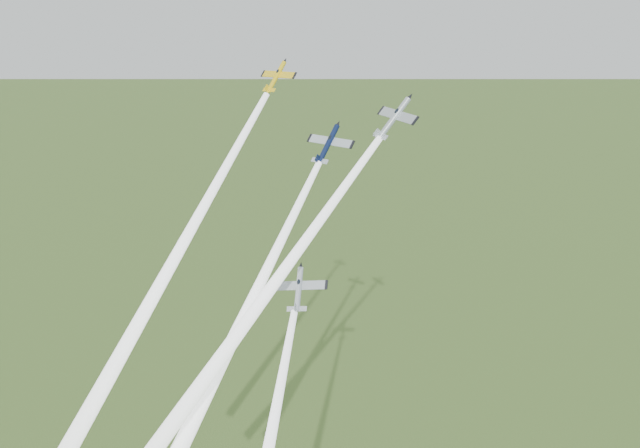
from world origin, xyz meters
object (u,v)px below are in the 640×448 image
at_px(plane_silver_right, 394,118).
at_px(plane_navy, 328,144).
at_px(plane_silver_low, 299,289).
at_px(plane_yellow, 276,77).

bearing_deg(plane_silver_right, plane_navy, -172.48).
bearing_deg(plane_silver_low, plane_navy, 88.40).
bearing_deg(plane_silver_low, plane_yellow, 114.98).
distance_m(plane_yellow, plane_silver_right, 23.37).
xyz_separation_m(plane_silver_right, plane_silver_low, (-8.39, -10.02, -23.05)).
relative_size(plane_yellow, plane_silver_low, 0.86).
bearing_deg(plane_yellow, plane_silver_right, -3.96).
relative_size(plane_navy, plane_silver_right, 1.00).
bearing_deg(plane_yellow, plane_silver_low, -38.35).
distance_m(plane_yellow, plane_navy, 13.05).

